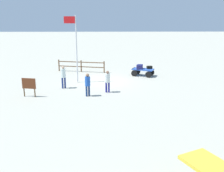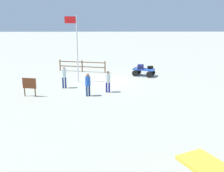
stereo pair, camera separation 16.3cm
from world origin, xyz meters
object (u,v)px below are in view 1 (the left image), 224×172
at_px(worker_supervisor, 88,83).
at_px(signboard, 29,85).
at_px(worker_lead, 108,80).
at_px(flagpole, 75,44).
at_px(suitcase_olive, 139,67).
at_px(luggage_cart, 143,71).
at_px(suitcase_dark, 149,67).
at_px(worker_trailing, 63,75).
at_px(suitcase_grey, 140,67).

distance_m(worker_supervisor, signboard, 4.16).
bearing_deg(worker_supervisor, worker_lead, -147.36).
relative_size(worker_lead, flagpole, 0.30).
xyz_separation_m(suitcase_olive, signboard, (8.57, 6.16, 0.00)).
distance_m(luggage_cart, signboard, 10.94).
bearing_deg(suitcase_dark, signboard, 33.80).
relative_size(suitcase_olive, worker_supervisor, 0.33).
relative_size(worker_lead, signboard, 1.22).
height_order(suitcase_olive, signboard, signboard).
distance_m(suitcase_dark, flagpole, 7.50).
distance_m(suitcase_olive, suitcase_dark, 1.01).
bearing_deg(worker_trailing, suitcase_dark, -150.50).
distance_m(worker_lead, worker_trailing, 3.67).
distance_m(suitcase_dark, worker_trailing, 8.55).
bearing_deg(suitcase_olive, worker_trailing, 31.64).
height_order(flagpole, signboard, flagpole).
bearing_deg(worker_lead, worker_supervisor, 32.64).
xyz_separation_m(luggage_cart, worker_supervisor, (4.75, 6.26, 0.52)).
distance_m(worker_lead, signboard, 5.67).
bearing_deg(worker_lead, suitcase_dark, -126.29).
height_order(luggage_cart, worker_lead, worker_lead).
distance_m(suitcase_olive, worker_lead, 5.97).
height_order(suitcase_dark, worker_trailing, worker_trailing).
relative_size(luggage_cart, worker_lead, 1.34).
xyz_separation_m(suitcase_olive, suitcase_grey, (-0.10, -0.29, -0.00)).
xyz_separation_m(suitcase_dark, signboard, (9.55, 6.39, 0.07)).
relative_size(luggage_cart, suitcase_olive, 4.09).
bearing_deg(luggage_cart, suitcase_olive, 27.01).
xyz_separation_m(suitcase_dark, worker_lead, (3.97, 5.40, 0.17)).
bearing_deg(worker_trailing, suitcase_grey, -146.94).
distance_m(luggage_cart, suitcase_olive, 0.56).
xyz_separation_m(suitcase_olive, worker_lead, (2.99, 5.17, 0.10)).
height_order(worker_lead, flagpole, flagpole).
relative_size(worker_lead, worker_supervisor, 0.99).
xyz_separation_m(worker_lead, worker_trailing, (3.47, -1.19, 0.07)).
relative_size(luggage_cart, suitcase_grey, 3.96).
bearing_deg(worker_supervisor, worker_trailing, -45.75).
bearing_deg(luggage_cart, worker_lead, 58.09).
bearing_deg(suitcase_olive, flagpole, 20.65).
relative_size(flagpole, signboard, 4.13).
bearing_deg(suitcase_dark, worker_lead, 53.71).
distance_m(suitcase_olive, flagpole, 6.54).
relative_size(worker_supervisor, flagpole, 0.30).
bearing_deg(suitcase_grey, suitcase_dark, 176.25).
height_order(suitcase_dark, signboard, signboard).
bearing_deg(suitcase_grey, signboard, 36.66).
height_order(suitcase_olive, suitcase_grey, suitcase_olive).
bearing_deg(worker_trailing, luggage_cart, -148.58).
relative_size(suitcase_olive, suitcase_dark, 1.00).
xyz_separation_m(luggage_cart, suitcase_olive, (0.34, 0.18, 0.41)).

